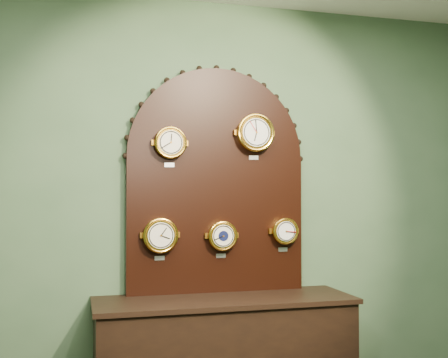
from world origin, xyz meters
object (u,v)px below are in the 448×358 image
object	(u,v)px
arabic_clock	(255,133)
hygrometer	(160,235)
roman_clock	(170,143)
barometer	(222,236)
display_board	(216,173)
tide_clock	(284,231)

from	to	relation	value
arabic_clock	hygrometer	distance (m)	0.93
roman_clock	barometer	xyz separation A→B (m)	(0.35, 0.00, -0.61)
roman_clock	display_board	bearing A→B (deg)	11.51
roman_clock	tide_clock	xyz separation A→B (m)	(0.79, 0.00, -0.58)
tide_clock	display_board	bearing A→B (deg)	171.94
display_board	tide_clock	world-z (taller)	display_board
arabic_clock	display_board	bearing A→B (deg)	165.04
arabic_clock	barometer	distance (m)	0.72
roman_clock	hygrometer	distance (m)	0.60
hygrometer	tide_clock	size ratio (longest dim) A/B	1.19
display_board	hygrometer	xyz separation A→B (m)	(-0.39, -0.07, -0.41)
display_board	arabic_clock	xyz separation A→B (m)	(0.25, -0.07, 0.27)
hygrometer	barometer	bearing A→B (deg)	0.08
barometer	tide_clock	size ratio (longest dim) A/B	1.06
barometer	tide_clock	xyz separation A→B (m)	(0.44, 0.00, 0.02)
display_board	hygrometer	world-z (taller)	display_board
barometer	display_board	bearing A→B (deg)	108.96
arabic_clock	barometer	bearing A→B (deg)	179.66
display_board	barometer	xyz separation A→B (m)	(0.02, -0.07, -0.42)
arabic_clock	barometer	xyz separation A→B (m)	(-0.23, 0.00, -0.69)
arabic_clock	barometer	size ratio (longest dim) A/B	1.24
display_board	hygrometer	size ratio (longest dim) A/B	5.50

